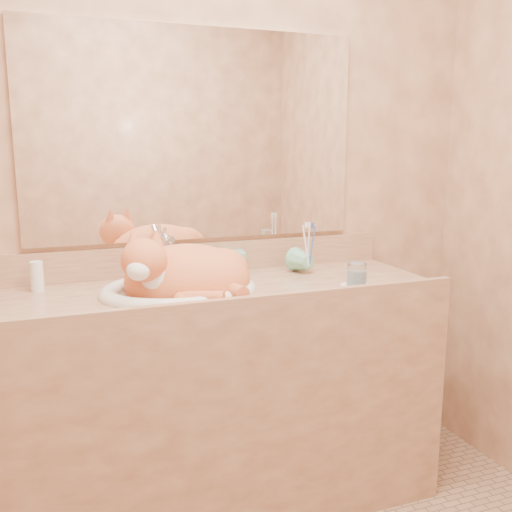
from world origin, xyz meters
name	(u,v)px	position (x,y,z in m)	size (l,w,h in m)	color
wall_back	(196,172)	(0.00, 1.00, 1.25)	(2.40, 0.02, 2.50)	#925F42
vanity_counter	(219,398)	(0.00, 0.72, 0.42)	(1.60, 0.55, 0.85)	brown
mirror	(196,135)	(0.00, 0.99, 1.39)	(1.30, 0.02, 0.80)	white
sink_basin	(179,269)	(-0.14, 0.70, 0.93)	(0.53, 0.44, 0.17)	white
faucet	(166,256)	(-0.14, 0.91, 0.94)	(0.05, 0.13, 0.18)	silver
cat	(182,272)	(-0.14, 0.69, 0.93)	(0.44, 0.36, 0.24)	#CF5B2F
soap_dispenser	(235,251)	(0.12, 0.89, 0.95)	(0.09, 0.09, 0.19)	#6DAF8E
toothbrush_cup	(309,263)	(0.40, 0.80, 0.90)	(0.10, 0.10, 0.09)	#6DAF8E
toothbrushes	(309,243)	(0.40, 0.80, 0.98)	(0.03, 0.03, 0.21)	white
saucer	(356,286)	(0.47, 0.55, 0.85)	(0.11, 0.11, 0.01)	white
water_glass	(357,274)	(0.47, 0.55, 0.90)	(0.07, 0.07, 0.08)	white
lotion_bottle	(37,277)	(-0.60, 0.89, 0.90)	(0.04, 0.04, 0.11)	white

